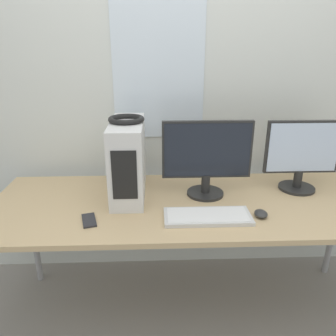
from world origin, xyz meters
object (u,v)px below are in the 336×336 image
object	(u,v)px
cell_phone	(89,220)
monitor_main	(207,156)
headphones	(126,119)
pc_tower	(128,159)
keyboard	(208,216)
monitor_right_near	(302,155)
mouse	(261,214)

from	to	relation	value
cell_phone	monitor_main	bearing A→B (deg)	9.27
headphones	monitor_main	size ratio (longest dim) A/B	0.39
pc_tower	keyboard	xyz separation A→B (m)	(0.41, -0.31, -0.20)
headphones	cell_phone	world-z (taller)	headphones
headphones	pc_tower	bearing A→B (deg)	-90.00
monitor_main	cell_phone	distance (m)	0.72
pc_tower	keyboard	size ratio (longest dim) A/B	1.13
monitor_main	monitor_right_near	world-z (taller)	monitor_main
mouse	cell_phone	xyz separation A→B (m)	(-0.86, -0.01, -0.01)
monitor_main	mouse	xyz separation A→B (m)	(0.24, -0.27, -0.22)
monitor_right_near	cell_phone	distance (m)	1.24
cell_phone	headphones	bearing A→B (deg)	45.06
pc_tower	cell_phone	world-z (taller)	pc_tower
headphones	keyboard	world-z (taller)	headphones
cell_phone	keyboard	bearing A→B (deg)	-14.86
pc_tower	mouse	bearing A→B (deg)	-23.79
keyboard	cell_phone	bearing A→B (deg)	-179.46
pc_tower	headphones	distance (m)	0.23
monitor_right_near	mouse	distance (m)	0.50
monitor_right_near	mouse	world-z (taller)	monitor_right_near
monitor_right_near	cell_phone	world-z (taller)	monitor_right_near
keyboard	cell_phone	size ratio (longest dim) A/B	2.97
monitor_main	keyboard	size ratio (longest dim) A/B	1.15
headphones	monitor_right_near	world-z (taller)	headphones
headphones	mouse	world-z (taller)	headphones
monitor_main	monitor_right_near	size ratio (longest dim) A/B	1.16
keyboard	mouse	bearing A→B (deg)	1.34
monitor_right_near	headphones	bearing A→B (deg)	-178.74
headphones	monitor_right_near	bearing A→B (deg)	1.26
headphones	monitor_main	bearing A→B (deg)	-3.92
monitor_main	mouse	size ratio (longest dim) A/B	6.07
monitor_main	headphones	bearing A→B (deg)	176.08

